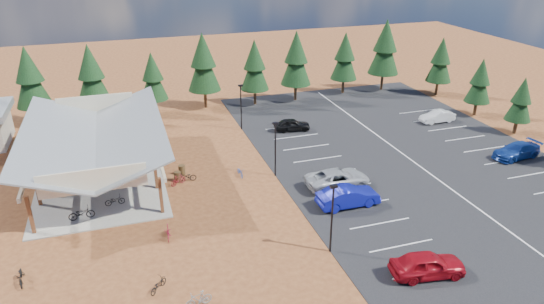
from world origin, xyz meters
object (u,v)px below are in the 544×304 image
object	(u,v)px
bike_12	(158,285)
car_2	(338,179)
bike_1	(61,191)
bike_5	(134,171)
lamp_post_1	(275,145)
bike_13	(198,299)
bike_14	(240,172)
lamp_post_0	(332,214)
bike_0	(81,213)
bike_8	(21,276)
car_9	(437,117)
bike_6	(133,165)
bike_pavilion	(95,136)
trash_bin_1	(182,170)
bike_11	(168,232)
lamp_post_2	(241,104)
bike_15	(178,180)
bike_2	(88,158)
car_4	(292,125)
trash_bin_0	(178,177)
car_7	(516,151)
bike_7	(113,145)
bike_4	(115,200)
car_1	(348,196)
car_0	(428,264)
bike_3	(79,151)
bike_16	(187,177)

from	to	relation	value
bike_12	car_2	bearing A→B (deg)	-110.42
bike_1	bike_5	size ratio (longest dim) A/B	1.07
bike_12	lamp_post_1	bearing A→B (deg)	-92.14
bike_13	bike_14	xyz separation A→B (m)	(6.53, 15.52, -0.11)
lamp_post_0	car_2	size ratio (longest dim) A/B	0.92
bike_0	bike_8	distance (m)	7.35
lamp_post_1	car_9	size ratio (longest dim) A/B	1.26
bike_8	bike_12	world-z (taller)	bike_8
bike_1	bike_8	bearing A→B (deg)	-178.34
lamp_post_0	bike_5	distance (m)	19.93
bike_6	bike_pavilion	bearing A→B (deg)	75.16
trash_bin_1	bike_5	size ratio (longest dim) A/B	0.60
bike_11	bike_14	world-z (taller)	bike_11
lamp_post_2	bike_15	bearing A→B (deg)	-127.78
bike_2	car_4	size ratio (longest dim) A/B	0.49
trash_bin_0	car_7	xyz separation A→B (m)	(31.96, -5.24, 0.32)
car_2	car_7	size ratio (longest dim) A/B	1.11
bike_0	bike_6	bearing A→B (deg)	-32.83
bike_11	bike_13	bearing A→B (deg)	-78.29
trash_bin_0	bike_7	distance (m)	10.08
bike_4	trash_bin_1	bearing A→B (deg)	-60.59
car_1	car_9	bearing A→B (deg)	-52.97
bike_8	car_0	distance (m)	25.51
bike_12	car_0	size ratio (longest dim) A/B	0.32
bike_5	bike_14	bearing A→B (deg)	-125.05
bike_6	trash_bin_1	bearing A→B (deg)	-139.37
bike_0	bike_1	size ratio (longest dim) A/B	1.17
car_1	car_7	bearing A→B (deg)	-81.06
bike_4	car_7	distance (m)	37.40
trash_bin_1	bike_6	distance (m)	4.81
car_2	bike_11	bearing A→B (deg)	101.62
lamp_post_1	bike_6	world-z (taller)	lamp_post_1
car_7	bike_pavilion	bearing A→B (deg)	-109.54
bike_3	car_4	xyz separation A→B (m)	(22.16, -0.00, 0.09)
trash_bin_0	bike_13	bearing A→B (deg)	-93.64
lamp_post_2	bike_16	size ratio (longest dim) A/B	3.06
bike_5	bike_8	size ratio (longest dim) A/B	0.83
bike_1	car_1	distance (m)	23.52
bike_8	bike_16	world-z (taller)	bike_8
bike_7	car_1	bearing A→B (deg)	-123.82
car_1	bike_1	bearing A→B (deg)	68.14
bike_3	bike_2	bearing A→B (deg)	-149.03
bike_1	car_2	bearing A→B (deg)	-93.20
bike_pavilion	bike_0	bearing A→B (deg)	-100.01
bike_11	car_4	xyz separation A→B (m)	(15.58, 16.83, 0.21)
trash_bin_1	bike_16	size ratio (longest dim) A/B	0.54
bike_0	bike_8	size ratio (longest dim) A/B	1.04
trash_bin_1	car_2	bearing A→B (deg)	-27.83
bike_4	bike_7	size ratio (longest dim) A/B	0.92
bike_2	car_9	bearing A→B (deg)	-94.02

